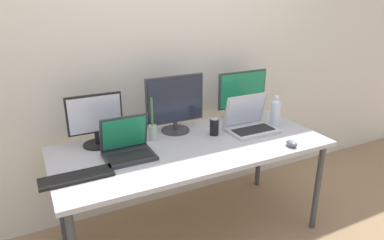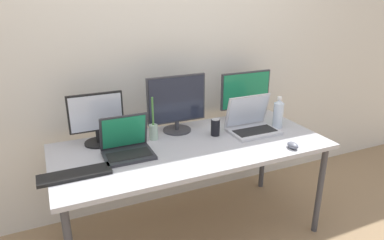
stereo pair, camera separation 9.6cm
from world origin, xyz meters
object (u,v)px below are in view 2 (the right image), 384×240
at_px(work_desk, 192,152).
at_px(keyboard_main, 75,175).
at_px(laptop_silver, 127,146).
at_px(monitor_right, 245,94).
at_px(monitor_center, 177,103).
at_px(mouse_by_keyboard, 293,145).
at_px(monitor_left, 96,118).
at_px(laptop_secondary, 251,123).
at_px(bamboo_vase, 153,130).
at_px(water_bottle, 278,113).
at_px(soda_can_near_keyboard, 215,127).

distance_m(work_desk, keyboard_main, 0.80).
bearing_deg(laptop_silver, monitor_right, 14.57).
xyz_separation_m(monitor_center, keyboard_main, (-0.79, -0.40, -0.21)).
xyz_separation_m(work_desk, mouse_by_keyboard, (0.59, -0.33, 0.07)).
xyz_separation_m(monitor_left, laptop_secondary, (1.09, -0.23, -0.13)).
relative_size(keyboard_main, bamboo_vase, 1.30).
xyz_separation_m(keyboard_main, water_bottle, (1.53, 0.16, 0.10)).
relative_size(monitor_left, laptop_secondary, 1.02).
bearing_deg(mouse_by_keyboard, monitor_left, 158.89).
xyz_separation_m(monitor_center, laptop_silver, (-0.44, -0.25, -0.16)).
bearing_deg(laptop_secondary, soda_can_near_keyboard, 172.81).
relative_size(monitor_center, monitor_right, 1.01).
bearing_deg(monitor_right, keyboard_main, -162.87).
xyz_separation_m(monitor_right, soda_can_near_keyboard, (-0.39, -0.22, -0.15)).
relative_size(monitor_right, bamboo_vase, 1.43).
distance_m(laptop_silver, bamboo_vase, 0.29).
height_order(mouse_by_keyboard, water_bottle, water_bottle).
bearing_deg(laptop_silver, mouse_by_keyboard, -19.08).
bearing_deg(soda_can_near_keyboard, work_desk, -159.68).
height_order(laptop_secondary, keyboard_main, laptop_secondary).
bearing_deg(keyboard_main, monitor_right, 16.70).
height_order(monitor_left, bamboo_vase, monitor_left).
distance_m(keyboard_main, soda_can_near_keyboard, 1.03).
xyz_separation_m(laptop_silver, mouse_by_keyboard, (1.04, -0.36, -0.04)).
bearing_deg(work_desk, keyboard_main, -170.90).
relative_size(monitor_center, bamboo_vase, 1.45).
bearing_deg(water_bottle, monitor_left, 169.37).
relative_size(laptop_secondary, soda_can_near_keyboard, 2.84).
bearing_deg(mouse_by_keyboard, laptop_secondary, 109.18).
bearing_deg(monitor_right, work_desk, -153.51).
relative_size(soda_can_near_keyboard, bamboo_vase, 0.40).
height_order(water_bottle, bamboo_vase, bamboo_vase).
relative_size(laptop_secondary, bamboo_vase, 1.15).
bearing_deg(laptop_silver, bamboo_vase, 35.72).
height_order(work_desk, soda_can_near_keyboard, soda_can_near_keyboard).
bearing_deg(keyboard_main, soda_can_near_keyboard, 11.24).
xyz_separation_m(work_desk, water_bottle, (0.74, 0.03, 0.17)).
bearing_deg(work_desk, soda_can_near_keyboard, 20.32).
bearing_deg(soda_can_near_keyboard, water_bottle, -5.76).
distance_m(work_desk, soda_can_near_keyboard, 0.27).
bearing_deg(mouse_by_keyboard, monitor_center, 140.68).
bearing_deg(monitor_center, soda_can_near_keyboard, -40.99).
bearing_deg(monitor_center, mouse_by_keyboard, -45.52).
height_order(laptop_silver, bamboo_vase, bamboo_vase).
distance_m(monitor_center, laptop_secondary, 0.58).
bearing_deg(bamboo_vase, laptop_secondary, -11.94).
bearing_deg(monitor_right, mouse_by_keyboard, -91.62).
relative_size(laptop_secondary, keyboard_main, 0.88).
height_order(monitor_left, water_bottle, monitor_left).
relative_size(laptop_secondary, mouse_by_keyboard, 3.75).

